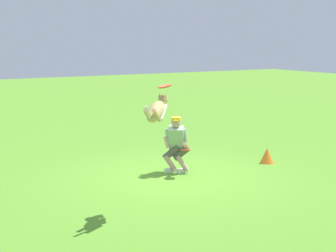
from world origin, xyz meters
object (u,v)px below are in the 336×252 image
object	(u,v)px
frisbee_flying	(165,86)
training_cone	(267,155)
frisbee_held	(185,150)
person	(176,143)
dog	(157,110)

from	to	relation	value
frisbee_flying	training_cone	size ratio (longest dim) A/B	0.63
frisbee_flying	frisbee_held	xyz separation A→B (m)	(-1.42, -1.58, -1.60)
frisbee_flying	training_cone	distance (m)	4.62
frisbee_flying	person	bearing A→B (deg)	-125.88
dog	training_cone	xyz separation A→B (m)	(-4.09, -1.80, -1.64)
person	dog	bearing A→B (deg)	0.04
frisbee_held	training_cone	size ratio (longest dim) A/B	0.61
person	frisbee_flying	bearing A→B (deg)	2.28
frisbee_flying	frisbee_held	size ratio (longest dim) A/B	1.04
frisbee_held	dog	bearing A→B (deg)	46.24
dog	frisbee_held	distance (m)	2.72
training_cone	frisbee_flying	bearing A→B (deg)	22.97
frisbee_flying	dog	bearing A→B (deg)	34.64
frisbee_held	training_cone	world-z (taller)	frisbee_held
frisbee_held	person	bearing A→B (deg)	-89.82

